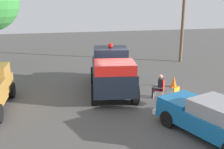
# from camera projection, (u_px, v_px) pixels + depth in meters

# --- Properties ---
(ground_plane) EXTENTS (60.00, 60.00, 0.00)m
(ground_plane) POSITION_uv_depth(u_px,v_px,m) (123.00, 95.00, 14.57)
(ground_plane) COLOR #514F4C
(vintage_fire_truck) EXTENTS (6.21, 3.12, 2.59)m
(vintage_fire_truck) POSITION_uv_depth(u_px,v_px,m) (112.00, 71.00, 14.88)
(vintage_fire_truck) COLOR black
(vintage_fire_truck) RESTS_ON ground
(classic_hot_rod) EXTENTS (4.73, 3.20, 1.46)m
(classic_hot_rod) POSITION_uv_depth(u_px,v_px,m) (211.00, 117.00, 10.02)
(classic_hot_rod) COLOR black
(classic_hot_rod) RESTS_ON ground
(lawn_chair_near_truck) EXTENTS (0.68, 0.68, 1.02)m
(lawn_chair_near_truck) POSITION_uv_depth(u_px,v_px,m) (161.00, 87.00, 13.94)
(lawn_chair_near_truck) COLOR #B7BABF
(lawn_chair_near_truck) RESTS_ON ground
(lawn_chair_spare) EXTENTS (0.68, 0.68, 1.02)m
(lawn_chair_spare) POSITION_uv_depth(u_px,v_px,m) (174.00, 95.00, 12.81)
(lawn_chair_spare) COLOR #B7BABF
(lawn_chair_spare) RESTS_ON ground
(spectator_seated) EXTENTS (0.61, 0.65, 1.29)m
(spectator_seated) POSITION_uv_depth(u_px,v_px,m) (159.00, 85.00, 13.96)
(spectator_seated) COLOR #383842
(spectator_seated) RESTS_ON ground
(utility_pole) EXTENTS (0.43, 1.69, 7.73)m
(utility_pole) POSITION_uv_depth(u_px,v_px,m) (184.00, 12.00, 21.47)
(utility_pole) COLOR brown
(utility_pole) RESTS_ON ground
(traffic_cone) EXTENTS (0.40, 0.40, 0.64)m
(traffic_cone) POSITION_uv_depth(u_px,v_px,m) (174.00, 82.00, 15.87)
(traffic_cone) COLOR orange
(traffic_cone) RESTS_ON ground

